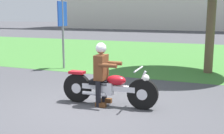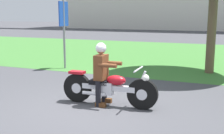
{
  "view_description": "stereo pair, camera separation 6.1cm",
  "coord_description": "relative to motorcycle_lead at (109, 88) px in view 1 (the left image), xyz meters",
  "views": [
    {
      "loc": [
        2.72,
        -5.52,
        2.04
      ],
      "look_at": [
        0.28,
        0.49,
        0.85
      ],
      "focal_mm": 46.28,
      "sensor_mm": 36.0,
      "label": 1
    },
    {
      "loc": [
        2.77,
        -5.49,
        2.04
      ],
      "look_at": [
        0.28,
        0.49,
        0.85
      ],
      "focal_mm": 46.28,
      "sensor_mm": 36.0,
      "label": 2
    }
  ],
  "objects": [
    {
      "name": "motorcycle_lead",
      "position": [
        0.0,
        0.0,
        0.0
      ],
      "size": [
        2.25,
        0.66,
        0.9
      ],
      "rotation": [
        0.0,
        0.0,
        0.03
      ],
      "color": "black",
      "rests_on": "ground"
    },
    {
      "name": "sign_banner",
      "position": [
        -3.34,
        3.54,
        1.32
      ],
      "size": [
        0.08,
        0.6,
        2.6
      ],
      "color": "gray",
      "rests_on": "ground"
    },
    {
      "name": "ground",
      "position": [
        -0.29,
        -0.29,
        -0.41
      ],
      "size": [
        120.0,
        120.0,
        0.0
      ],
      "primitive_type": "plane",
      "color": "#424247"
    },
    {
      "name": "rider_lead",
      "position": [
        -0.17,
        -0.0,
        0.42
      ],
      "size": [
        0.56,
        0.48,
        1.42
      ],
      "rotation": [
        0.0,
        0.0,
        0.03
      ],
      "color": "black",
      "rests_on": "ground"
    },
    {
      "name": "grass_verge",
      "position": [
        -0.29,
        8.96,
        -0.4
      ],
      "size": [
        60.0,
        12.0,
        0.01
      ],
      "primitive_type": "cube",
      "color": "#3D7533",
      "rests_on": "ground"
    }
  ]
}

